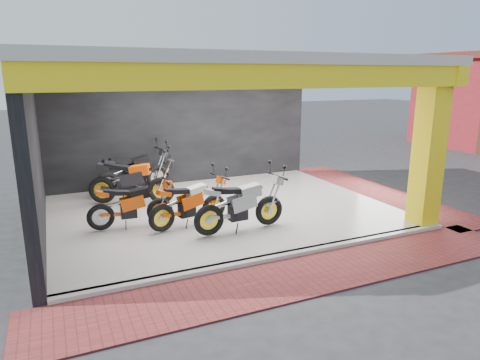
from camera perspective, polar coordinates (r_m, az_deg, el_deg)
The scene contains 16 objects.
ground at distance 8.96m, azimuth 2.37°, elevation -7.97°, with size 80.00×80.00×0.00m, color #2D2D30.
showroom_floor at distance 10.66m, azimuth -2.42°, elevation -4.06°, with size 8.00×6.00×0.10m, color white.
showroom_ceiling at distance 10.15m, azimuth -2.63°, elevation 15.38°, with size 8.40×6.40×0.20m, color beige.
back_wall at distance 13.17m, azimuth -7.52°, elevation 6.87°, with size 8.20×0.20×3.50m, color black.
left_wall at distance 9.58m, azimuth -26.00°, elevation 2.96°, with size 0.20×6.20×3.50m, color black.
corner_column at distance 10.15m, azimuth 23.86°, elevation 3.73°, with size 0.50×0.50×3.50m, color yellow.
header_beam_front at distance 7.43m, azimuth 6.15°, elevation 13.56°, with size 8.40×0.30×0.40m, color yellow.
header_beam_right at distance 12.19m, azimuth 15.67°, elevation 13.24°, with size 0.30×6.40×0.40m, color yellow.
floor_kerb at distance 8.11m, azimuth 5.62°, elevation -10.06°, with size 8.00×0.20×0.10m, color white.
paver_front at distance 7.52m, azimuth 8.61°, elevation -12.44°, with size 9.00×1.40×0.03m, color maroon.
paver_right at distance 13.14m, azimuth 17.43°, elevation -1.39°, with size 1.40×7.00×0.03m, color maroon.
moto_hero at distance 9.61m, azimuth -3.53°, elevation -1.98°, with size 1.99×0.74×1.22m, color #E14809, non-canonical shape.
moto_row_a at distance 9.27m, azimuth 3.91°, elevation -2.19°, with size 2.19×0.81×1.34m, color #A8ABB0, non-canonical shape.
moto_row_b at distance 9.55m, azimuth -10.72°, elevation -2.44°, with size 1.92×0.71×1.18m, color #ED4F0A, non-canonical shape.
moto_row_c at distance 10.97m, azimuth -10.56°, elevation 0.33°, with size 2.32×0.86×1.41m, color black, non-canonical shape.
moto_row_d at distance 12.50m, azimuth -11.06°, elevation 1.89°, with size 2.26×0.84×1.38m, color black, non-canonical shape.
Camera 1 is at (-3.72, -7.44, 3.33)m, focal length 32.00 mm.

